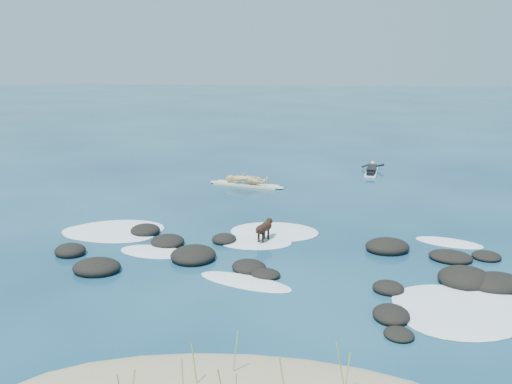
# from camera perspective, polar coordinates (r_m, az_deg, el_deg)

# --- Properties ---
(ground) EXTENTS (160.00, 160.00, 0.00)m
(ground) POSITION_cam_1_polar(r_m,az_deg,el_deg) (17.50, 1.74, -6.15)
(ground) COLOR #0A2642
(ground) RESTS_ON ground
(dune_grass) EXTENTS (3.88, 1.35, 1.21)m
(dune_grass) POSITION_cam_1_polar(r_m,az_deg,el_deg) (10.21, -1.76, -18.30)
(dune_grass) COLOR #8CA44F
(dune_grass) RESTS_ON ground
(reef_rocks) EXTENTS (13.65, 7.46, 0.58)m
(reef_rocks) POSITION_cam_1_polar(r_m,az_deg,el_deg) (16.52, 4.56, -7.05)
(reef_rocks) COLOR black
(reef_rocks) RESTS_ON ground
(breaking_foam) EXTENTS (14.29, 8.65, 0.12)m
(breaking_foam) POSITION_cam_1_polar(r_m,az_deg,el_deg) (17.27, 0.66, -6.40)
(breaking_foam) COLOR white
(breaking_foam) RESTS_ON ground
(standing_surfer_rig) EXTENTS (3.57, 1.36, 2.06)m
(standing_surfer_rig) POSITION_cam_1_polar(r_m,az_deg,el_deg) (25.69, -0.99, 2.37)
(standing_surfer_rig) COLOR beige
(standing_surfer_rig) RESTS_ON ground
(paddling_surfer_rig) EXTENTS (1.16, 2.63, 0.45)m
(paddling_surfer_rig) POSITION_cam_1_polar(r_m,az_deg,el_deg) (29.09, 11.49, 2.16)
(paddling_surfer_rig) COLOR white
(paddling_surfer_rig) RESTS_ON ground
(dog) EXTENTS (0.55, 1.12, 0.74)m
(dog) POSITION_cam_1_polar(r_m,az_deg,el_deg) (18.33, 0.84, -3.58)
(dog) COLOR black
(dog) RESTS_ON ground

